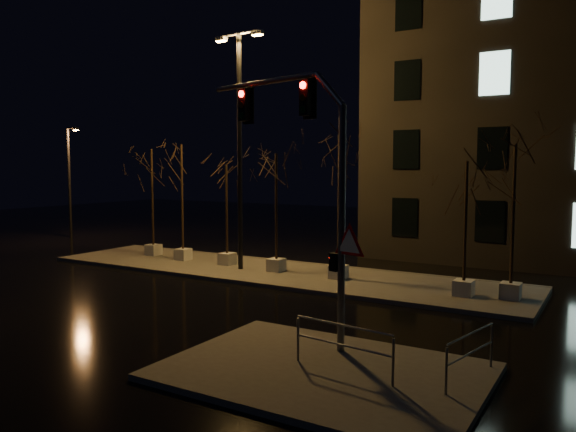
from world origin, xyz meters
The scene contains 15 objects.
ground centered at (0.00, 0.00, 0.00)m, with size 90.00×90.00×0.00m, color black.
median centered at (0.00, 6.00, 0.07)m, with size 22.00×5.00×0.15m, color #4E4B45.
sidewalk_corner centered at (7.50, -3.50, 0.07)m, with size 7.00×5.00×0.15m, color #4E4B45.
tree_0 centered at (-7.41, 6.45, 4.36)m, with size 1.80×1.80×5.55m.
tree_1 centered at (-5.13, 6.12, 4.51)m, with size 1.80×1.80×5.74m.
tree_2 centered at (-2.46, 6.13, 3.75)m, with size 1.80×1.80×4.74m.
tree_3 centered at (0.35, 5.94, 4.11)m, with size 1.80×1.80×5.22m.
tree_4 centered at (3.35, 5.88, 4.68)m, with size 1.80×1.80×5.97m.
tree_5 centered at (8.46, 5.40, 3.82)m, with size 1.80×1.80×4.83m.
tree_6 centered at (9.96, 5.76, 4.27)m, with size 1.80×1.80×5.44m.
traffic_signal_mast centered at (6.24, -1.92, 4.67)m, with size 5.46×1.53×6.88m.
streetlight_main centered at (-1.30, 5.58, 6.06)m, with size 2.56×0.49×10.25m.
streetlight_far centered at (-18.14, 9.89, 3.97)m, with size 1.41×0.47×7.21m.
guard_rail_a centered at (7.99, -3.50, 0.86)m, with size 2.51×0.39×1.09m.
guard_rail_b centered at (10.50, -2.49, 0.82)m, with size 0.51×2.13×1.03m.
Camera 1 is at (13.13, -14.43, 4.68)m, focal length 35.00 mm.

